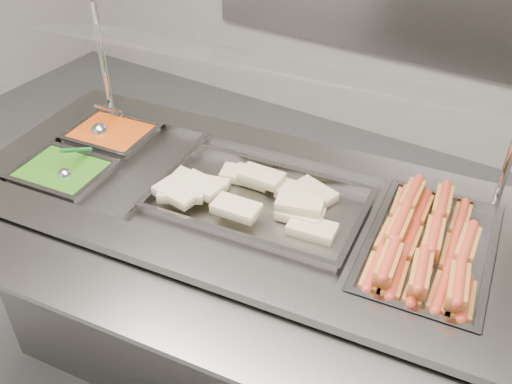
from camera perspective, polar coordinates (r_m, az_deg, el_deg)
The scene contains 11 objects.
steam_counter at distance 2.24m, azimuth -1.19°, elevation -9.50°, with size 1.99×1.06×0.91m.
tray_rail at distance 1.64m, azimuth -9.37°, elevation -11.43°, with size 1.84×0.59×0.05m.
sneeze_guard at distance 1.92m, azimuth 1.43°, elevation 12.31°, with size 1.69×0.50×0.44m.
pan_hotdogs at distance 1.84m, azimuth 16.79°, elevation -6.18°, with size 0.41×0.59×0.10m.
pan_wraps at distance 1.93m, azimuth 0.27°, elevation -1.25°, with size 0.73×0.48×0.07m.
pan_beans at distance 2.37m, azimuth -14.16°, elevation 4.99°, with size 0.33×0.28×0.10m.
pan_peas at distance 2.19m, azimuth -18.65°, elevation 1.21°, with size 0.33×0.28×0.10m.
hotdogs_in_buns at distance 1.79m, azimuth 16.46°, elevation -5.18°, with size 0.37×0.54×0.12m.
tortilla_wraps at distance 1.93m, azimuth -0.87°, elevation -0.08°, with size 0.65×0.41×0.07m.
ladle at distance 2.36m, azimuth -15.33°, elevation 6.01°, with size 0.07×0.19×0.15m.
serving_spoon at distance 2.14m, azimuth -18.37°, elevation 2.04°, with size 0.06×0.18×0.13m.
Camera 1 is at (0.84, -0.89, 2.07)m, focal length 40.00 mm.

